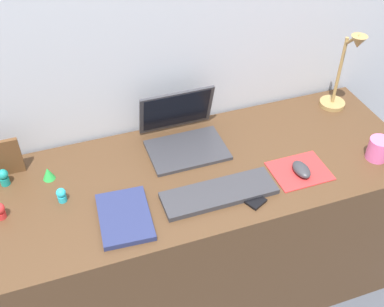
# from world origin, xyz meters

# --- Properties ---
(ground_plane) EXTENTS (6.00, 6.00, 0.00)m
(ground_plane) POSITION_xyz_m (0.00, 0.00, 0.00)
(ground_plane) COLOR #474C56
(back_wall) EXTENTS (2.96, 0.05, 1.50)m
(back_wall) POSITION_xyz_m (0.00, 0.35, 0.75)
(back_wall) COLOR #B2B7C1
(back_wall) RESTS_ON ground_plane
(desk) EXTENTS (1.76, 0.62, 0.74)m
(desk) POSITION_xyz_m (0.00, 0.00, 0.37)
(desk) COLOR #4C331E
(desk) RESTS_ON ground_plane
(laptop) EXTENTS (0.30, 0.27, 0.21)m
(laptop) POSITION_xyz_m (0.03, 0.18, 0.79)
(laptop) COLOR #333338
(laptop) RESTS_ON desk
(keyboard) EXTENTS (0.41, 0.13, 0.02)m
(keyboard) POSITION_xyz_m (0.06, -0.15, 0.75)
(keyboard) COLOR #333338
(keyboard) RESTS_ON desk
(mousepad) EXTENTS (0.21, 0.17, 0.00)m
(mousepad) POSITION_xyz_m (0.39, -0.13, 0.74)
(mousepad) COLOR red
(mousepad) RESTS_ON desk
(mouse) EXTENTS (0.06, 0.10, 0.03)m
(mouse) POSITION_xyz_m (0.39, -0.14, 0.76)
(mouse) COLOR #333338
(mouse) RESTS_ON mousepad
(cell_phone) EXTENTS (0.11, 0.14, 0.01)m
(cell_phone) POSITION_xyz_m (0.16, -0.19, 0.74)
(cell_phone) COLOR black
(cell_phone) RESTS_ON desk
(desk_lamp) EXTENTS (0.11, 0.16, 0.37)m
(desk_lamp) POSITION_xyz_m (0.74, 0.18, 0.92)
(desk_lamp) COLOR #A5844C
(desk_lamp) RESTS_ON desk
(notebook_pad) EXTENTS (0.19, 0.25, 0.02)m
(notebook_pad) POSITION_xyz_m (-0.28, -0.14, 0.75)
(notebook_pad) COLOR navy
(notebook_pad) RESTS_ON desk
(picture_frame) EXTENTS (0.12, 0.02, 0.15)m
(picture_frame) POSITION_xyz_m (-0.63, 0.22, 0.81)
(picture_frame) COLOR brown
(picture_frame) RESTS_ON desk
(coffee_mug) EXTENTS (0.08, 0.08, 0.09)m
(coffee_mug) POSITION_xyz_m (0.71, -0.16, 0.78)
(coffee_mug) COLOR pink
(coffee_mug) RESTS_ON desk
(toy_figurine_teal) EXTENTS (0.04, 0.04, 0.07)m
(toy_figurine_teal) POSITION_xyz_m (-0.65, 0.16, 0.78)
(toy_figurine_teal) COLOR teal
(toy_figurine_teal) RESTS_ON desk
(toy_figurine_cyan) EXTENTS (0.03, 0.03, 0.06)m
(toy_figurine_cyan) POSITION_xyz_m (-0.46, 0.01, 0.77)
(toy_figurine_cyan) COLOR #28B7CC
(toy_figurine_cyan) RESTS_ON desk
(toy_figurine_green) EXTENTS (0.05, 0.05, 0.05)m
(toy_figurine_green) POSITION_xyz_m (-0.49, 0.14, 0.77)
(toy_figurine_green) COLOR green
(toy_figurine_green) RESTS_ON desk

